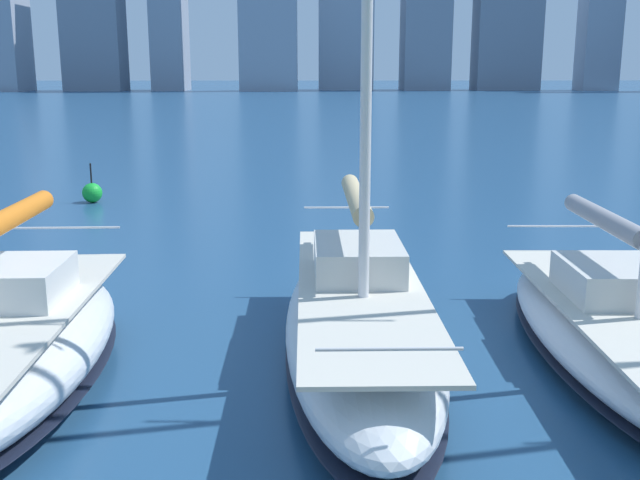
# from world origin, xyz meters

# --- Properties ---
(sailboat_grey) EXTENTS (2.73, 8.45, 12.27)m
(sailboat_grey) POSITION_xyz_m (-4.83, -7.38, 0.62)
(sailboat_grey) COLOR white
(sailboat_grey) RESTS_ON ground
(sailboat_tan) EXTENTS (2.41, 8.90, 11.82)m
(sailboat_tan) POSITION_xyz_m (-0.65, -7.44, 0.77)
(sailboat_tan) COLOR silver
(sailboat_tan) RESTS_ON ground
(sailboat_orange) EXTENTS (2.97, 7.39, 10.76)m
(sailboat_orange) POSITION_xyz_m (4.62, -6.42, 0.74)
(sailboat_orange) COLOR silver
(sailboat_orange) RESTS_ON ground
(channel_buoy) EXTENTS (0.70, 0.70, 1.40)m
(channel_buoy) POSITION_xyz_m (7.86, -22.52, 0.36)
(channel_buoy) COLOR green
(channel_buoy) RESTS_ON ground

